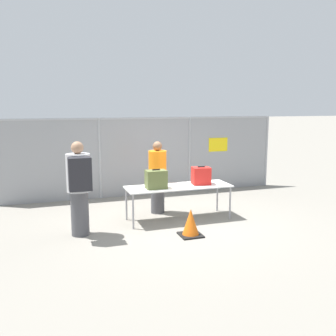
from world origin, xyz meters
name	(u,v)px	position (x,y,z in m)	size (l,w,h in m)	color
ground_plane	(177,221)	(0.00, 0.00, 0.00)	(120.00, 120.00, 0.00)	gray
fence_section	(147,155)	(0.02, 2.53, 1.13)	(7.73, 0.07, 2.15)	#9EA0A5
inspection_table	(179,188)	(0.06, 0.08, 0.70)	(2.30, 0.76, 0.75)	silver
suitcase_olive	(156,179)	(-0.47, 0.01, 0.94)	(0.43, 0.28, 0.41)	#566033
suitcase_red	(201,176)	(0.59, 0.09, 0.94)	(0.42, 0.35, 0.40)	red
traveler_hooded	(79,185)	(-2.08, -0.31, 1.00)	(0.45, 0.70, 1.82)	#4C4C51
security_worker_near	(158,176)	(-0.22, 0.73, 0.86)	(0.41, 0.41, 1.67)	#4C4C51
utility_trailer	(146,168)	(0.53, 4.49, 0.42)	(3.66, 1.85, 0.74)	silver
traffic_cone	(191,223)	(-0.08, -0.97, 0.24)	(0.42, 0.42, 0.53)	black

